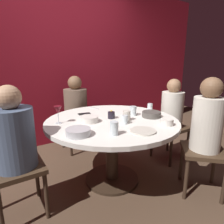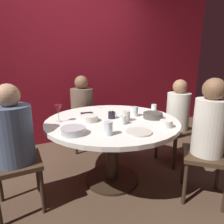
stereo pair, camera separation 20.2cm
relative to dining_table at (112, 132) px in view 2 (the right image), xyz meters
The scene contains 22 objects.
ground_plane 0.58m from the dining_table, ahead, with size 8.00×8.00×0.00m, color #4C3828.
back_wall 1.64m from the dining_table, 90.00° to the left, with size 6.00×0.10×2.60m, color maroon.
dining_table is the anchor object (origin of this frame).
seated_diner_left 0.95m from the dining_table, behind, with size 0.40×0.40×1.15m.
seated_diner_back 0.98m from the dining_table, 90.00° to the left, with size 0.40×0.40×1.12m.
seated_diner_right 0.96m from the dining_table, ahead, with size 0.40×0.40×1.11m.
seated_diner_front_right 0.95m from the dining_table, 45.00° to the right, with size 0.57×0.57×1.18m.
candle_holder 0.18m from the dining_table, 68.77° to the left, with size 0.08×0.08×0.09m.
wine_glass 0.61m from the dining_table, 161.78° to the left, with size 0.08×0.08×0.18m.
dinner_plate 0.49m from the dining_table, 87.68° to the right, with size 0.23×0.23×0.01m, color beige.
cell_phone 0.41m from the dining_table, 113.65° to the left, with size 0.07×0.14×0.01m, color black.
bowl_serving_large 0.57m from the dining_table, 154.21° to the right, with size 0.21×0.21×0.06m, color #B7B7BC.
bowl_salad_center 0.48m from the dining_table, 21.64° to the right, with size 0.21×0.21×0.06m, color #4C4742.
bowl_small_white 0.30m from the dining_table, 168.63° to the left, with size 0.18×0.18×0.06m, color silver.
bowl_sauce_side 0.59m from the dining_table, 53.49° to the right, with size 0.12×0.12×0.06m, color silver.
cup_near_candle 0.25m from the dining_table, 47.80° to the right, with size 0.08×0.08×0.10m, color beige.
cup_by_left_diner 0.50m from the dining_table, 121.09° to the right, with size 0.07×0.07×0.12m, color silver.
cup_by_right_diner 0.34m from the dining_table, ahead, with size 0.08×0.08×0.11m, color silver.
cup_center_front 0.27m from the dining_table, 84.18° to the right, with size 0.06×0.06×0.09m, color silver.
cup_far_edge 0.65m from the dining_table, ahead, with size 0.06×0.06×0.09m, color silver.
fork_near_plate 0.59m from the dining_table, 81.48° to the left, with size 0.02×0.18×0.01m, color #B7B7BC.
knife_near_plate 0.26m from the dining_table, 52.01° to the left, with size 0.02×0.18×0.01m, color #B7B7BC.
Camera 2 is at (-0.90, -1.74, 1.31)m, focal length 30.90 mm.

